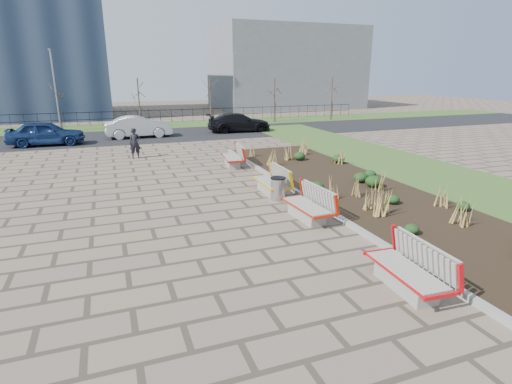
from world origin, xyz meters
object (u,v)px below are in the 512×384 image
object	(u,v)px
litter_bin	(278,189)
bench_b	(307,204)
bench_c	(270,181)
bench_d	(232,156)
bench_a	(406,268)
lamp_west	(56,92)
car_blue	(46,133)
pedestrian	(135,143)
lamp_east	(234,90)
car_silver	(139,127)
car_black	(239,122)

from	to	relation	value
litter_bin	bench_b	bearing A→B (deg)	-88.21
bench_c	bench_b	bearing A→B (deg)	-88.83
bench_d	litter_bin	world-z (taller)	bench_d
bench_a	lamp_west	size ratio (longest dim) A/B	0.35
car_blue	bench_a	bearing A→B (deg)	-155.02
litter_bin	pedestrian	bearing A→B (deg)	114.25
bench_a	bench_c	xyz separation A→B (m)	(0.00, 7.54, 0.00)
bench_d	lamp_east	bearing A→B (deg)	79.40
lamp_west	bench_a	bearing A→B (deg)	-72.22
car_silver	bench_d	bearing A→B (deg)	-162.64
litter_bin	lamp_west	distance (m)	23.35
car_blue	car_silver	bearing A→B (deg)	-74.95
car_black	lamp_west	bearing A→B (deg)	75.66
car_black	car_blue	bearing A→B (deg)	100.75
bench_c	car_silver	distance (m)	16.33
litter_bin	car_black	distance (m)	17.62
bench_b	car_blue	distance (m)	19.93
pedestrian	car_silver	size ratio (longest dim) A/B	0.36
bench_b	pedestrian	size ratio (longest dim) A/B	1.29
bench_a	pedestrian	xyz separation A→B (m)	(-4.33, 16.11, 0.31)
car_blue	bench_b	bearing A→B (deg)	-149.96
car_silver	bench_a	bearing A→B (deg)	-172.00
litter_bin	lamp_east	world-z (taller)	lamp_east
pedestrian	lamp_west	bearing A→B (deg)	109.37
bench_c	car_blue	size ratio (longest dim) A/B	0.47
car_blue	lamp_west	distance (m)	6.32
bench_d	pedestrian	distance (m)	5.62
litter_bin	pedestrian	world-z (taller)	pedestrian
bench_b	bench_d	distance (m)	7.99
bench_c	car_black	size ratio (longest dim) A/B	0.43
litter_bin	bench_d	bearing A→B (deg)	89.36
bench_a	pedestrian	distance (m)	16.68
car_black	lamp_west	distance (m)	13.90
car_silver	lamp_east	distance (m)	9.96
car_silver	pedestrian	bearing A→B (deg)	173.38
bench_b	litter_bin	world-z (taller)	bench_b
bench_c	lamp_west	distance (m)	22.55
bench_b	litter_bin	size ratio (longest dim) A/B	2.53
bench_a	litter_bin	bearing A→B (deg)	93.85
bench_d	pedestrian	size ratio (longest dim) A/B	1.29
bench_a	lamp_east	xyz separation A→B (m)	(5.00, 28.06, 2.54)
bench_b	lamp_east	bearing A→B (deg)	74.89
bench_a	bench_b	distance (m)	4.55
car_black	lamp_west	size ratio (longest dim) A/B	0.81
car_black	lamp_west	world-z (taller)	lamp_west
lamp_east	lamp_west	bearing A→B (deg)	180.00
bench_b	lamp_west	world-z (taller)	lamp_west
car_black	litter_bin	bearing A→B (deg)	170.38
bench_c	car_black	bearing A→B (deg)	77.26
lamp_west	car_black	bearing A→B (deg)	-18.16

